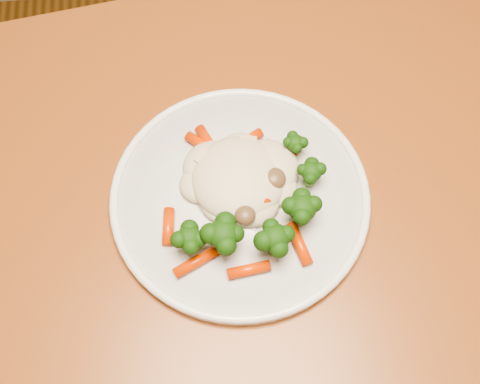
{
  "coord_description": "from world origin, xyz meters",
  "views": [
    {
      "loc": [
        -0.07,
        0.1,
        1.35
      ],
      "look_at": [
        -0.03,
        0.39,
        0.77
      ],
      "focal_mm": 45.0,
      "sensor_mm": 36.0,
      "label": 1
    }
  ],
  "objects": [
    {
      "name": "plate",
      "position": [
        -0.03,
        0.39,
        0.76
      ],
      "size": [
        0.28,
        0.28,
        0.01
      ],
      "primitive_type": "cylinder",
      "color": "white",
      "rests_on": "dining_table"
    },
    {
      "name": "dining_table",
      "position": [
        0.01,
        0.34,
        0.65
      ],
      "size": [
        1.27,
        0.94,
        0.75
      ],
      "rotation": [
        0.0,
        0.0,
        0.15
      ],
      "color": "#954F22",
      "rests_on": "ground"
    },
    {
      "name": "meal",
      "position": [
        -0.03,
        0.39,
        0.78
      ],
      "size": [
        0.18,
        0.19,
        0.05
      ],
      "color": "beige",
      "rests_on": "plate"
    }
  ]
}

